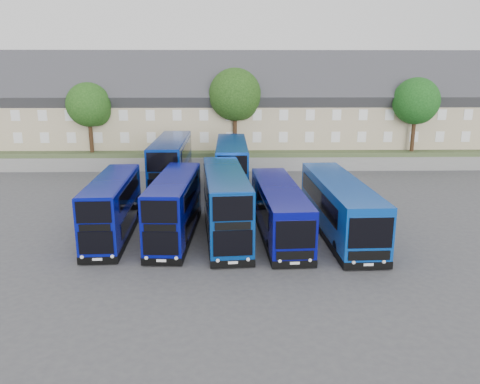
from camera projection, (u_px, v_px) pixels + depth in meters
name	position (u px, v px, depth m)	size (l,w,h in m)	color
ground	(207.00, 251.00, 28.82)	(120.00, 120.00, 0.00)	#45454A
retaining_wall	(217.00, 164.00, 51.87)	(70.00, 0.40, 1.50)	slate
earth_bank	(219.00, 148.00, 61.49)	(80.00, 20.00, 2.00)	#445630
terrace_row	(268.00, 107.00, 56.33)	(66.00, 10.40, 11.20)	tan
dd_front_left	(113.00, 209.00, 30.94)	(2.71, 10.04, 3.95)	#070E87
dd_front_mid	(175.00, 208.00, 30.87)	(2.81, 10.30, 4.05)	#060B7E
dd_front_right	(225.00, 205.00, 30.94)	(3.46, 11.23, 4.40)	navy
dd_rear_left	(172.00, 166.00, 42.67)	(2.88, 12.14, 4.82)	navy
dd_rear_right	(232.00, 168.00, 42.17)	(2.72, 11.66, 4.63)	#08359F
coach_east_a	(279.00, 211.00, 31.57)	(3.18, 12.29, 3.33)	#06087B
coach_east_b	(339.00, 207.00, 31.83)	(3.23, 13.31, 3.62)	#083DA3
tree_west	(90.00, 106.00, 51.10)	(4.80, 4.80, 7.65)	#382314
tree_mid	(236.00, 97.00, 51.63)	(5.76, 5.76, 9.18)	#382314
tree_east	(417.00, 103.00, 51.69)	(5.12, 5.12, 8.16)	#382314
tree_far	(443.00, 96.00, 58.50)	(5.44, 5.44, 8.67)	#382314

